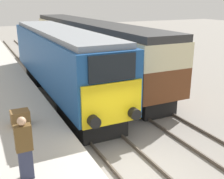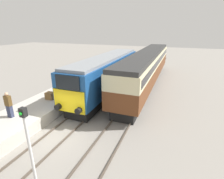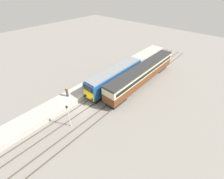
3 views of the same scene
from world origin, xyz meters
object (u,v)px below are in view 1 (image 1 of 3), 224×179
(locomotive, at_px, (60,60))
(luggage_crate, at_px, (20,118))
(passenger_carriage, at_px, (87,42))
(person_on_platform, at_px, (24,148))

(locomotive, bearing_deg, luggage_crate, -121.37)
(passenger_carriage, bearing_deg, person_on_platform, -117.55)
(person_on_platform, xyz_separation_m, luggage_crate, (0.39, 3.62, -0.61))
(person_on_platform, bearing_deg, locomotive, 68.04)
(luggage_crate, bearing_deg, person_on_platform, -96.16)
(locomotive, xyz_separation_m, person_on_platform, (-3.55, -8.80, -0.44))
(passenger_carriage, xyz_separation_m, person_on_platform, (-6.95, -13.32, -0.69))
(locomotive, height_order, passenger_carriage, passenger_carriage)
(passenger_carriage, distance_m, person_on_platform, 15.04)
(luggage_crate, bearing_deg, passenger_carriage, 55.93)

